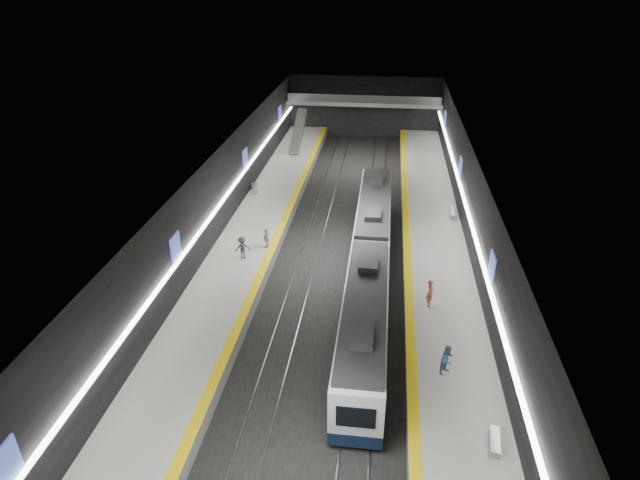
# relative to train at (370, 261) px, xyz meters

# --- Properties ---
(ground) EXTENTS (70.00, 70.00, 0.00)m
(ground) POSITION_rel_train_xyz_m (-2.50, 3.71, -2.20)
(ground) COLOR black
(ground) RESTS_ON ground
(ceiling) EXTENTS (20.00, 70.00, 0.04)m
(ceiling) POSITION_rel_train_xyz_m (-2.50, 3.71, 5.80)
(ceiling) COLOR beige
(ceiling) RESTS_ON wall_left
(wall_left) EXTENTS (0.04, 70.00, 8.00)m
(wall_left) POSITION_rel_train_xyz_m (-12.50, 3.71, 1.80)
(wall_left) COLOR black
(wall_left) RESTS_ON ground
(wall_right) EXTENTS (0.04, 70.00, 8.00)m
(wall_right) POSITION_rel_train_xyz_m (7.50, 3.71, 1.80)
(wall_right) COLOR black
(wall_right) RESTS_ON ground
(wall_back) EXTENTS (20.00, 0.04, 8.00)m
(wall_back) POSITION_rel_train_xyz_m (-2.50, 38.71, 1.80)
(wall_back) COLOR black
(wall_back) RESTS_ON ground
(platform_left) EXTENTS (5.00, 70.00, 1.00)m
(platform_left) POSITION_rel_train_xyz_m (-10.00, 3.71, -1.70)
(platform_left) COLOR slate
(platform_left) RESTS_ON ground
(tile_surface_left) EXTENTS (5.00, 70.00, 0.02)m
(tile_surface_left) POSITION_rel_train_xyz_m (-10.00, 3.71, -1.19)
(tile_surface_left) COLOR #B8B8B3
(tile_surface_left) RESTS_ON platform_left
(tactile_strip_left) EXTENTS (0.60, 70.00, 0.02)m
(tactile_strip_left) POSITION_rel_train_xyz_m (-7.80, 3.71, -1.18)
(tactile_strip_left) COLOR yellow
(tactile_strip_left) RESTS_ON platform_left
(platform_right) EXTENTS (5.00, 70.00, 1.00)m
(platform_right) POSITION_rel_train_xyz_m (5.00, 3.71, -1.70)
(platform_right) COLOR slate
(platform_right) RESTS_ON ground
(tile_surface_right) EXTENTS (5.00, 70.00, 0.02)m
(tile_surface_right) POSITION_rel_train_xyz_m (5.00, 3.71, -1.19)
(tile_surface_right) COLOR #B8B8B3
(tile_surface_right) RESTS_ON platform_right
(tactile_strip_right) EXTENTS (0.60, 70.00, 0.02)m
(tactile_strip_right) POSITION_rel_train_xyz_m (2.80, 3.71, -1.18)
(tactile_strip_right) COLOR yellow
(tactile_strip_right) RESTS_ON platform_right
(rails) EXTENTS (6.52, 70.00, 0.12)m
(rails) POSITION_rel_train_xyz_m (-2.50, 3.71, -2.14)
(rails) COLOR gray
(rails) RESTS_ON ground
(train) EXTENTS (2.69, 30.04, 3.60)m
(train) POSITION_rel_train_xyz_m (0.00, 0.00, 0.00)
(train) COLOR #0D1932
(train) RESTS_ON ground
(ad_posters) EXTENTS (19.94, 53.50, 2.20)m
(ad_posters) POSITION_rel_train_xyz_m (-2.50, 4.71, 2.30)
(ad_posters) COLOR #4159C3
(ad_posters) RESTS_ON wall_left
(cove_light_left) EXTENTS (0.25, 68.60, 0.12)m
(cove_light_left) POSITION_rel_train_xyz_m (-12.30, 3.71, 1.60)
(cove_light_left) COLOR white
(cove_light_left) RESTS_ON wall_left
(cove_light_right) EXTENTS (0.25, 68.60, 0.12)m
(cove_light_right) POSITION_rel_train_xyz_m (7.30, 3.71, 1.60)
(cove_light_right) COLOR white
(cove_light_right) RESTS_ON wall_right
(mezzanine_bridge) EXTENTS (20.00, 3.00, 1.50)m
(mezzanine_bridge) POSITION_rel_train_xyz_m (-2.50, 36.63, 2.84)
(mezzanine_bridge) COLOR gray
(mezzanine_bridge) RESTS_ON wall_left
(escalator) EXTENTS (1.20, 7.50, 3.92)m
(escalator) POSITION_rel_train_xyz_m (-10.00, 29.71, 0.70)
(escalator) COLOR #99999E
(escalator) RESTS_ON platform_left
(bench_left_far) EXTENTS (1.16, 2.05, 0.48)m
(bench_left_far) POSITION_rel_train_xyz_m (-12.00, 14.89, -0.95)
(bench_left_far) COLOR #99999E
(bench_left_far) RESTS_ON platform_left
(bench_right_near) EXTENTS (0.66, 1.69, 0.40)m
(bench_right_near) POSITION_rel_train_xyz_m (6.48, -14.59, -0.99)
(bench_right_near) COLOR #99999E
(bench_right_near) RESTS_ON platform_right
(bench_right_far) EXTENTS (0.71, 2.04, 0.49)m
(bench_right_far) POSITION_rel_train_xyz_m (7.00, 11.26, -0.95)
(bench_right_far) COLOR #99999E
(bench_right_far) RESTS_ON platform_right
(passenger_right_a) EXTENTS (0.47, 0.71, 1.91)m
(passenger_right_a) POSITION_rel_train_xyz_m (4.06, -3.30, -0.24)
(passenger_right_a) COLOR #BB5C46
(passenger_right_a) RESTS_ON platform_right
(passenger_right_b) EXTENTS (1.08, 1.10, 1.79)m
(passenger_right_b) POSITION_rel_train_xyz_m (4.64, -9.79, -0.30)
(passenger_right_b) COLOR #436892
(passenger_right_b) RESTS_ON platform_right
(passenger_left_a) EXTENTS (0.63, 1.03, 1.64)m
(passenger_left_a) POSITION_rel_train_xyz_m (-8.22, 3.29, -0.37)
(passenger_left_a) COLOR #B8B0A9
(passenger_left_a) RESTS_ON platform_left
(passenger_left_b) EXTENTS (1.34, 1.10, 1.80)m
(passenger_left_b) POSITION_rel_train_xyz_m (-9.66, 1.34, -0.29)
(passenger_left_b) COLOR #3A3940
(passenger_left_b) RESTS_ON platform_left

